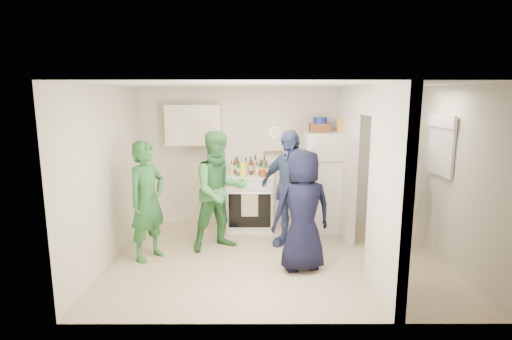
{
  "coord_description": "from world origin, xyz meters",
  "views": [
    {
      "loc": [
        -0.32,
        -5.51,
        2.36
      ],
      "look_at": [
        -0.31,
        0.4,
        1.25
      ],
      "focal_mm": 28.0,
      "sensor_mm": 36.0,
      "label": 1
    }
  ],
  "objects_px": {
    "blue_bowl": "(320,120)",
    "person_green_left": "(147,201)",
    "person_green_center": "(220,191)",
    "person_denim": "(289,189)",
    "wicker_basket": "(320,128)",
    "person_nook": "(392,196)",
    "yellow_cup_stack_top": "(340,125)",
    "fridge": "(324,182)",
    "stove": "(250,202)",
    "person_navy": "(302,211)"
  },
  "relations": [
    {
      "from": "blue_bowl",
      "to": "person_green_left",
      "type": "height_order",
      "value": "blue_bowl"
    },
    {
      "from": "blue_bowl",
      "to": "person_green_center",
      "type": "bearing_deg",
      "value": -150.07
    },
    {
      "from": "person_denim",
      "to": "person_green_center",
      "type": "bearing_deg",
      "value": -133.03
    },
    {
      "from": "wicker_basket",
      "to": "person_nook",
      "type": "xyz_separation_m",
      "value": [
        0.96,
        -1.05,
        -0.94
      ]
    },
    {
      "from": "wicker_basket",
      "to": "person_green_center",
      "type": "bearing_deg",
      "value": -150.07
    },
    {
      "from": "wicker_basket",
      "to": "person_green_left",
      "type": "height_order",
      "value": "wicker_basket"
    },
    {
      "from": "yellow_cup_stack_top",
      "to": "person_green_left",
      "type": "height_order",
      "value": "yellow_cup_stack_top"
    },
    {
      "from": "wicker_basket",
      "to": "person_green_center",
      "type": "relative_size",
      "value": 0.19
    },
    {
      "from": "fridge",
      "to": "blue_bowl",
      "type": "bearing_deg",
      "value": 153.43
    },
    {
      "from": "stove",
      "to": "blue_bowl",
      "type": "xyz_separation_m",
      "value": [
        1.21,
        0.02,
        1.45
      ]
    },
    {
      "from": "person_navy",
      "to": "person_green_center",
      "type": "bearing_deg",
      "value": -47.23
    },
    {
      "from": "stove",
      "to": "wicker_basket",
      "type": "xyz_separation_m",
      "value": [
        1.21,
        0.02,
        1.32
      ]
    },
    {
      "from": "blue_bowl",
      "to": "person_green_left",
      "type": "bearing_deg",
      "value": -153.03
    },
    {
      "from": "person_green_center",
      "to": "person_navy",
      "type": "height_order",
      "value": "person_green_center"
    },
    {
      "from": "fridge",
      "to": "blue_bowl",
      "type": "xyz_separation_m",
      "value": [
        -0.1,
        0.05,
        1.07
      ]
    },
    {
      "from": "person_green_left",
      "to": "yellow_cup_stack_top",
      "type": "bearing_deg",
      "value": -36.35
    },
    {
      "from": "fridge",
      "to": "person_nook",
      "type": "distance_m",
      "value": 1.32
    },
    {
      "from": "fridge",
      "to": "person_denim",
      "type": "xyz_separation_m",
      "value": [
        -0.69,
        -0.81,
        0.06
      ]
    },
    {
      "from": "person_green_left",
      "to": "person_green_center",
      "type": "relative_size",
      "value": 0.94
    },
    {
      "from": "person_green_center",
      "to": "person_nook",
      "type": "height_order",
      "value": "person_green_center"
    },
    {
      "from": "person_green_left",
      "to": "person_navy",
      "type": "relative_size",
      "value": 1.04
    },
    {
      "from": "yellow_cup_stack_top",
      "to": "person_navy",
      "type": "xyz_separation_m",
      "value": [
        -0.8,
        -1.58,
        -1.03
      ]
    },
    {
      "from": "blue_bowl",
      "to": "person_nook",
      "type": "bearing_deg",
      "value": -47.44
    },
    {
      "from": "yellow_cup_stack_top",
      "to": "person_navy",
      "type": "relative_size",
      "value": 0.15
    },
    {
      "from": "wicker_basket",
      "to": "person_green_left",
      "type": "xyz_separation_m",
      "value": [
        -2.67,
        -1.36,
        -0.94
      ]
    },
    {
      "from": "blue_bowl",
      "to": "person_denim",
      "type": "xyz_separation_m",
      "value": [
        -0.59,
        -0.86,
        -1.01
      ]
    },
    {
      "from": "blue_bowl",
      "to": "person_green_center",
      "type": "distance_m",
      "value": 2.17
    },
    {
      "from": "yellow_cup_stack_top",
      "to": "person_green_center",
      "type": "distance_m",
      "value": 2.34
    },
    {
      "from": "fridge",
      "to": "person_denim",
      "type": "bearing_deg",
      "value": -130.49
    },
    {
      "from": "stove",
      "to": "person_green_left",
      "type": "relative_size",
      "value": 0.57
    },
    {
      "from": "fridge",
      "to": "person_navy",
      "type": "bearing_deg",
      "value": -109.07
    },
    {
      "from": "yellow_cup_stack_top",
      "to": "person_nook",
      "type": "xyz_separation_m",
      "value": [
        0.64,
        -0.9,
        -0.99
      ]
    },
    {
      "from": "yellow_cup_stack_top",
      "to": "person_navy",
      "type": "bearing_deg",
      "value": -116.88
    },
    {
      "from": "wicker_basket",
      "to": "person_nook",
      "type": "height_order",
      "value": "wicker_basket"
    },
    {
      "from": "blue_bowl",
      "to": "person_denim",
      "type": "relative_size",
      "value": 0.13
    },
    {
      "from": "yellow_cup_stack_top",
      "to": "person_navy",
      "type": "distance_m",
      "value": 2.05
    },
    {
      "from": "stove",
      "to": "person_denim",
      "type": "bearing_deg",
      "value": -53.46
    },
    {
      "from": "person_green_center",
      "to": "blue_bowl",
      "type": "bearing_deg",
      "value": 2.13
    },
    {
      "from": "fridge",
      "to": "person_nook",
      "type": "xyz_separation_m",
      "value": [
        0.86,
        -1.0,
        -0.0
      ]
    },
    {
      "from": "blue_bowl",
      "to": "person_green_center",
      "type": "xyz_separation_m",
      "value": [
        -1.66,
        -0.96,
        -1.02
      ]
    },
    {
      "from": "wicker_basket",
      "to": "person_navy",
      "type": "relative_size",
      "value": 0.21
    },
    {
      "from": "stove",
      "to": "yellow_cup_stack_top",
      "type": "distance_m",
      "value": 2.06
    },
    {
      "from": "person_green_left",
      "to": "person_green_center",
      "type": "distance_m",
      "value": 1.09
    },
    {
      "from": "person_green_center",
      "to": "person_nook",
      "type": "xyz_separation_m",
      "value": [
        2.62,
        -0.09,
        -0.05
      ]
    },
    {
      "from": "person_green_center",
      "to": "stove",
      "type": "bearing_deg",
      "value": 36.58
    },
    {
      "from": "fridge",
      "to": "wicker_basket",
      "type": "height_order",
      "value": "wicker_basket"
    },
    {
      "from": "person_nook",
      "to": "stove",
      "type": "bearing_deg",
      "value": -84.66
    },
    {
      "from": "yellow_cup_stack_top",
      "to": "blue_bowl",
      "type": "bearing_deg",
      "value": 154.89
    },
    {
      "from": "fridge",
      "to": "blue_bowl",
      "type": "relative_size",
      "value": 7.22
    },
    {
      "from": "wicker_basket",
      "to": "blue_bowl",
      "type": "bearing_deg",
      "value": 0.0
    }
  ]
}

